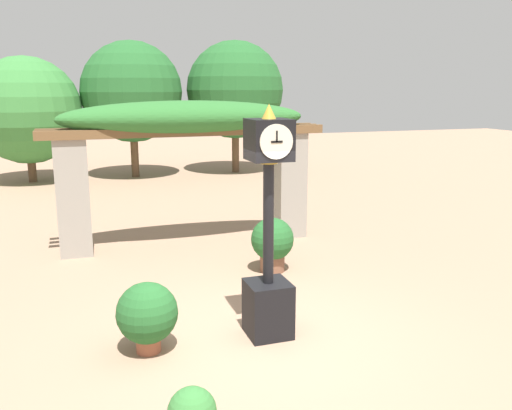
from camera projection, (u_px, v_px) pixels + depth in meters
name	position (u px, v px, depth m)	size (l,w,h in m)	color
ground_plane	(263.00, 340.00, 7.14)	(60.00, 60.00, 0.00)	#9E7A60
pedestal_clock	(268.00, 243.00, 7.02)	(0.56, 0.57, 3.06)	black
pergola	(186.00, 139.00, 11.06)	(5.77, 1.21, 3.00)	gray
potted_plant_near_left	(147.00, 314.00, 6.72)	(0.77, 0.77, 0.91)	#9E563D
potted_plant_far_left	(272.00, 242.00, 9.71)	(0.77, 0.77, 0.98)	brown
tree_line	(136.00, 97.00, 19.62)	(11.12, 3.73, 5.02)	brown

